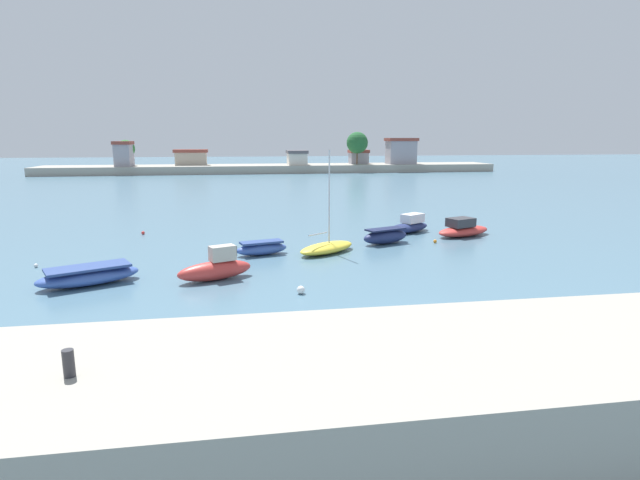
# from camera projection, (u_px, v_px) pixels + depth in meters

# --- Properties ---
(ground_plane) EXTENTS (400.00, 400.00, 0.00)m
(ground_plane) POSITION_uv_depth(u_px,v_px,m) (444.00, 329.00, 21.18)
(ground_plane) COLOR slate
(seawall_embankment) EXTENTS (98.17, 6.51, 2.59)m
(seawall_embankment) POSITION_uv_depth(u_px,v_px,m) (554.00, 383.00, 13.81)
(seawall_embankment) COLOR #9E998C
(seawall_embankment) RESTS_ON ground
(mooring_bollard) EXTENTS (0.26, 0.26, 0.63)m
(mooring_bollard) POSITION_uv_depth(u_px,v_px,m) (69.00, 363.00, 11.32)
(mooring_bollard) COLOR #2D2D33
(mooring_bollard) RESTS_ON seawall_embankment
(moored_boat_0) EXTENTS (5.66, 4.17, 1.02)m
(moored_boat_0) POSITION_uv_depth(u_px,v_px,m) (89.00, 276.00, 27.53)
(moored_boat_0) COLOR #3856A8
(moored_boat_0) RESTS_ON ground
(moored_boat_1) EXTENTS (4.45, 2.83, 1.91)m
(moored_boat_1) POSITION_uv_depth(u_px,v_px,m) (216.00, 268.00, 28.44)
(moored_boat_1) COLOR #C63833
(moored_boat_1) RESTS_ON ground
(moored_boat_2) EXTENTS (3.79, 2.15, 0.95)m
(moored_boat_2) POSITION_uv_depth(u_px,v_px,m) (262.00, 248.00, 34.50)
(moored_boat_2) COLOR #3856A8
(moored_boat_2) RESTS_ON ground
(moored_boat_3) EXTENTS (5.00, 4.41, 7.10)m
(moored_boat_3) POSITION_uv_depth(u_px,v_px,m) (327.00, 247.00, 35.12)
(moored_boat_3) COLOR yellow
(moored_boat_3) RESTS_ON ground
(moored_boat_4) EXTENTS (4.11, 2.65, 1.17)m
(moored_boat_4) POSITION_uv_depth(u_px,v_px,m) (385.00, 236.00, 38.13)
(moored_boat_4) COLOR navy
(moored_boat_4) RESTS_ON ground
(moored_boat_5) EXTENTS (4.93, 3.98, 1.53)m
(moored_boat_5) POSITION_uv_depth(u_px,v_px,m) (409.00, 226.00, 42.74)
(moored_boat_5) COLOR navy
(moored_boat_5) RESTS_ON ground
(moored_boat_6) EXTENTS (5.43, 3.65, 1.51)m
(moored_boat_6) POSITION_uv_depth(u_px,v_px,m) (463.00, 229.00, 41.07)
(moored_boat_6) COLOR #C63833
(moored_boat_6) RESTS_ON ground
(mooring_buoy_0) EXTENTS (0.42, 0.42, 0.42)m
(mooring_buoy_0) POSITION_uv_depth(u_px,v_px,m) (301.00, 290.00, 25.92)
(mooring_buoy_0) COLOR white
(mooring_buoy_0) RESTS_ON ground
(mooring_buoy_1) EXTENTS (0.27, 0.27, 0.27)m
(mooring_buoy_1) POSITION_uv_depth(u_px,v_px,m) (435.00, 241.00, 38.46)
(mooring_buoy_1) COLOR orange
(mooring_buoy_1) RESTS_ON ground
(mooring_buoy_2) EXTENTS (0.24, 0.24, 0.24)m
(mooring_buoy_2) POSITION_uv_depth(u_px,v_px,m) (36.00, 266.00, 31.20)
(mooring_buoy_2) COLOR white
(mooring_buoy_2) RESTS_ON ground
(mooring_buoy_3) EXTENTS (0.28, 0.28, 0.28)m
(mooring_buoy_3) POSITION_uv_depth(u_px,v_px,m) (143.00, 233.00, 41.83)
(mooring_buoy_3) COLOR red
(mooring_buoy_3) RESTS_ON ground
(distant_shoreline) EXTENTS (102.56, 10.81, 9.16)m
(distant_shoreline) POSITION_uv_depth(u_px,v_px,m) (278.00, 164.00, 116.29)
(distant_shoreline) COLOR #9E998C
(distant_shoreline) RESTS_ON ground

